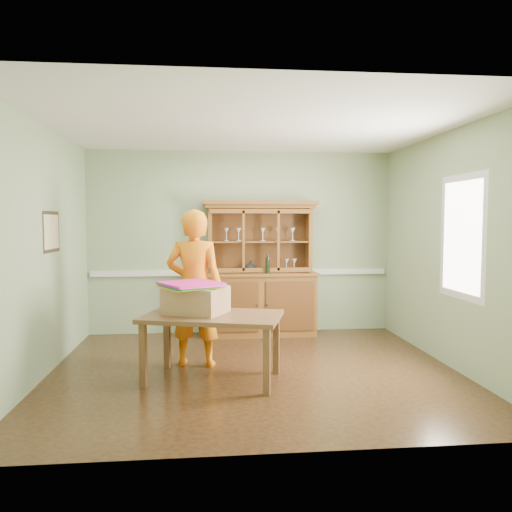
{
  "coord_description": "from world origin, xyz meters",
  "views": [
    {
      "loc": [
        -0.53,
        -5.44,
        1.67
      ],
      "look_at": [
        0.06,
        0.4,
        1.26
      ],
      "focal_mm": 35.0,
      "sensor_mm": 36.0,
      "label": 1
    }
  ],
  "objects": [
    {
      "name": "wall_back",
      "position": [
        0.0,
        2.0,
        1.35
      ],
      "size": [
        4.5,
        0.0,
        4.5
      ],
      "primitive_type": "plane",
      "rotation": [
        1.57,
        0.0,
        0.0
      ],
      "color": "#8AA279",
      "rests_on": "floor"
    },
    {
      "name": "ceiling",
      "position": [
        0.0,
        0.0,
        2.7
      ],
      "size": [
        4.5,
        4.5,
        0.0
      ],
      "primitive_type": "plane",
      "rotation": [
        3.14,
        0.0,
        0.0
      ],
      "color": "white",
      "rests_on": "wall_back"
    },
    {
      "name": "framed_map",
      "position": [
        -2.23,
        0.3,
        1.55
      ],
      "size": [
        0.03,
        0.6,
        0.46
      ],
      "color": "#332414",
      "rests_on": "wall_left"
    },
    {
      "name": "dining_table",
      "position": [
        -0.46,
        -0.29,
        0.62
      ],
      "size": [
        1.57,
        1.19,
        0.7
      ],
      "rotation": [
        0.0,
        0.0,
        -0.27
      ],
      "color": "brown",
      "rests_on": "floor"
    },
    {
      "name": "floor",
      "position": [
        0.0,
        0.0,
        0.0
      ],
      "size": [
        4.5,
        4.5,
        0.0
      ],
      "primitive_type": "plane",
      "color": "#4C3218",
      "rests_on": "ground"
    },
    {
      "name": "chair_rail",
      "position": [
        0.0,
        1.98,
        0.9
      ],
      "size": [
        4.41,
        0.05,
        0.08
      ],
      "primitive_type": "cube",
      "color": "silver",
      "rests_on": "wall_back"
    },
    {
      "name": "wall_front",
      "position": [
        0.0,
        -2.0,
        1.35
      ],
      "size": [
        4.5,
        0.0,
        4.5
      ],
      "primitive_type": "plane",
      "rotation": [
        -1.57,
        0.0,
        0.0
      ],
      "color": "#8AA279",
      "rests_on": "floor"
    },
    {
      "name": "kite_stack",
      "position": [
        -0.67,
        -0.2,
        1.0
      ],
      "size": [
        0.75,
        0.75,
        0.05
      ],
      "rotation": [
        0.0,
        0.0,
        0.52
      ],
      "color": "#DEFF20",
      "rests_on": "cardboard_box"
    },
    {
      "name": "window_panel",
      "position": [
        2.23,
        -0.3,
        1.5
      ],
      "size": [
        0.03,
        0.96,
        1.36
      ],
      "color": "silver",
      "rests_on": "wall_right"
    },
    {
      "name": "china_hutch",
      "position": [
        0.26,
        1.78,
        0.69
      ],
      "size": [
        1.67,
        0.55,
        1.96
      ],
      "color": "brown",
      "rests_on": "floor"
    },
    {
      "name": "cardboard_box",
      "position": [
        -0.63,
        -0.19,
        0.84
      ],
      "size": [
        0.74,
        0.69,
        0.28
      ],
      "primitive_type": "cube",
      "rotation": [
        0.0,
        0.0,
        -0.48
      ],
      "color": "tan",
      "rests_on": "dining_table"
    },
    {
      "name": "wall_left",
      "position": [
        -2.25,
        0.0,
        1.35
      ],
      "size": [
        0.0,
        4.0,
        4.0
      ],
      "primitive_type": "plane",
      "rotation": [
        1.57,
        0.0,
        1.57
      ],
      "color": "#8AA279",
      "rests_on": "floor"
    },
    {
      "name": "person",
      "position": [
        -0.66,
        0.29,
        0.9
      ],
      "size": [
        0.73,
        0.55,
        1.8
      ],
      "primitive_type": "imported",
      "rotation": [
        0.0,
        0.0,
        2.95
      ],
      "color": "orange",
      "rests_on": "floor"
    },
    {
      "name": "wall_right",
      "position": [
        2.25,
        0.0,
        1.35
      ],
      "size": [
        0.0,
        4.0,
        4.0
      ],
      "primitive_type": "plane",
      "rotation": [
        1.57,
        0.0,
        -1.57
      ],
      "color": "#8AA279",
      "rests_on": "floor"
    }
  ]
}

